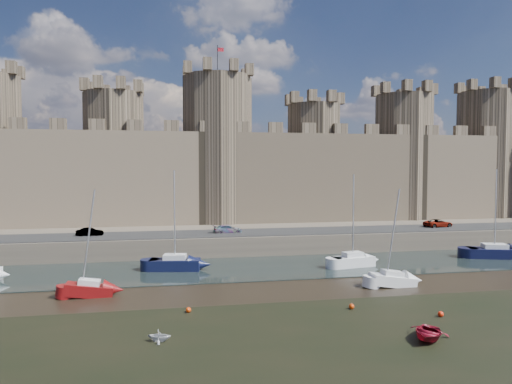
# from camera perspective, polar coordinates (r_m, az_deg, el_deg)

# --- Properties ---
(ground) EXTENTS (160.00, 160.00, 0.00)m
(ground) POSITION_cam_1_polar(r_m,az_deg,el_deg) (27.81, 1.38, -20.40)
(ground) COLOR black
(ground) RESTS_ON ground
(water_channel) EXTENTS (160.00, 12.00, 0.08)m
(water_channel) POSITION_cam_1_polar(r_m,az_deg,el_deg) (50.48, -4.28, -9.60)
(water_channel) COLOR black
(water_channel) RESTS_ON ground
(quay) EXTENTS (160.00, 60.00, 2.50)m
(quay) POSITION_cam_1_polar(r_m,az_deg,el_deg) (85.71, -6.88, -3.58)
(quay) COLOR #4C443A
(quay) RESTS_ON ground
(road) EXTENTS (160.00, 7.00, 0.10)m
(road) POSITION_cam_1_polar(r_m,az_deg,el_deg) (59.82, -5.33, -5.18)
(road) COLOR black
(road) RESTS_ON quay
(castle) EXTENTS (108.50, 11.00, 29.00)m
(castle) POSITION_cam_1_polar(r_m,az_deg,el_deg) (73.13, -6.84, 3.47)
(castle) COLOR #42382B
(castle) RESTS_ON quay
(car_1) EXTENTS (3.26, 1.19, 1.07)m
(car_1) POSITION_cam_1_polar(r_m,az_deg,el_deg) (61.02, -20.07, -4.73)
(car_1) COLOR gray
(car_1) RESTS_ON quay
(car_2) EXTENTS (3.87, 1.84, 1.09)m
(car_2) POSITION_cam_1_polar(r_m,az_deg,el_deg) (60.14, -3.56, -4.65)
(car_2) COLOR gray
(car_2) RESTS_ON quay
(car_3) EXTENTS (4.48, 2.59, 1.18)m
(car_3) POSITION_cam_1_polar(r_m,az_deg,el_deg) (70.92, 21.81, -3.66)
(car_3) COLOR gray
(car_3) RESTS_ON quay
(sailboat_1) EXTENTS (5.64, 2.96, 10.75)m
(sailboat_1) POSITION_cam_1_polar(r_m,az_deg,el_deg) (50.40, -10.10, -8.73)
(sailboat_1) COLOR black
(sailboat_1) RESTS_ON ground
(sailboat_2) EXTENTS (5.02, 2.63, 10.30)m
(sailboat_2) POSITION_cam_1_polar(r_m,az_deg,el_deg) (52.48, 12.00, -8.30)
(sailboat_2) COLOR white
(sailboat_2) RESTS_ON ground
(sailboat_3) EXTENTS (6.62, 4.07, 10.85)m
(sailboat_3) POSITION_cam_1_polar(r_m,az_deg,el_deg) (63.39, 27.65, -6.62)
(sailboat_3) COLOR black
(sailboat_3) RESTS_ON ground
(sailboat_4) EXTENTS (4.01, 1.67, 9.26)m
(sailboat_4) POSITION_cam_1_polar(r_m,az_deg,el_deg) (42.60, -20.09, -11.24)
(sailboat_4) COLOR maroon
(sailboat_4) RESTS_ON ground
(sailboat_5) EXTENTS (4.26, 1.70, 9.16)m
(sailboat_5) POSITION_cam_1_polar(r_m,az_deg,el_deg) (45.28, 16.69, -10.37)
(sailboat_5) COLOR white
(sailboat_5) RESTS_ON ground
(dinghy_3) EXTENTS (1.71, 1.55, 0.78)m
(dinghy_3) POSITION_cam_1_polar(r_m,az_deg,el_deg) (31.02, -11.99, -17.15)
(dinghy_3) COLOR silver
(dinghy_3) RESTS_ON ground
(dinghy_4) EXTENTS (4.07, 4.23, 0.71)m
(dinghy_4) POSITION_cam_1_polar(r_m,az_deg,el_deg) (32.60, 20.69, -16.33)
(dinghy_4) COLOR maroon
(dinghy_4) RESTS_ON ground
(buoy_1) EXTENTS (0.41, 0.41, 0.41)m
(buoy_1) POSITION_cam_1_polar(r_m,az_deg,el_deg) (36.38, -8.45, -14.37)
(buoy_1) COLOR #EE3E0A
(buoy_1) RESTS_ON ground
(buoy_3) EXTENTS (0.43, 0.43, 0.43)m
(buoy_3) POSITION_cam_1_polar(r_m,az_deg,el_deg) (37.56, 11.86, -13.82)
(buoy_3) COLOR red
(buoy_3) RESTS_ON ground
(buoy_5) EXTENTS (0.43, 0.43, 0.43)m
(buoy_5) POSITION_cam_1_polar(r_m,az_deg,el_deg) (37.62, 22.09, -13.96)
(buoy_5) COLOR red
(buoy_5) RESTS_ON ground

